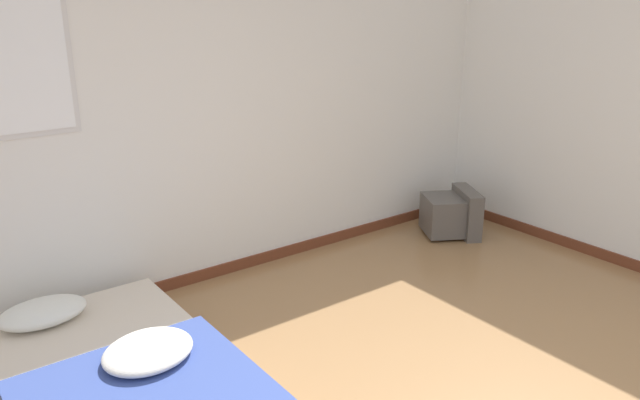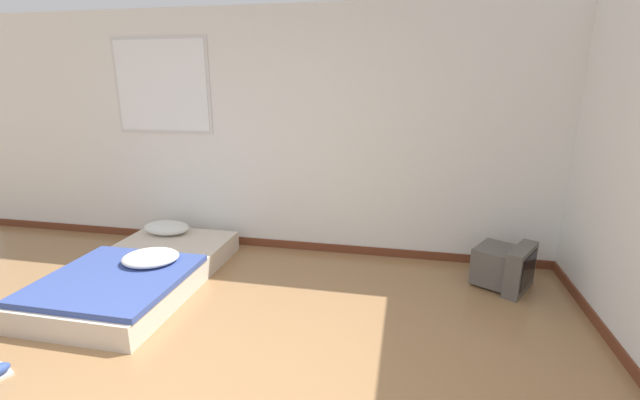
% 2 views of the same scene
% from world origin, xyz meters
% --- Properties ---
extents(wall_back, '(8.04, 0.08, 2.60)m').
position_xyz_m(wall_back, '(-0.02, 3.02, 1.29)').
color(wall_back, white).
rests_on(wall_back, ground_plane).
extents(mattress_bed, '(1.14, 2.00, 0.35)m').
position_xyz_m(mattress_bed, '(-1.11, 1.83, 0.14)').
color(mattress_bed, beige).
rests_on(mattress_bed, ground_plane).
extents(crt_tv, '(0.62, 0.61, 0.42)m').
position_xyz_m(crt_tv, '(2.23, 2.49, 0.20)').
color(crt_tv, '#56514C').
rests_on(crt_tv, ground_plane).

